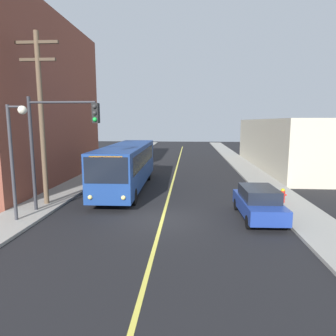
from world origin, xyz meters
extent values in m
plane|color=black|center=(0.00, 0.00, 0.00)|extent=(120.00, 120.00, 0.00)
cube|color=gray|center=(-7.25, 10.00, 0.07)|extent=(2.50, 90.00, 0.15)
cube|color=gray|center=(7.25, 10.00, 0.07)|extent=(2.50, 90.00, 0.15)
cube|color=#D8CC4C|center=(0.00, 15.00, 0.01)|extent=(0.16, 60.00, 0.01)
cube|color=brown|center=(-13.50, 8.83, 6.45)|extent=(10.00, 16.91, 12.89)
cube|color=black|center=(-8.54, 8.83, 1.60)|extent=(0.06, 11.84, 1.30)
cube|color=black|center=(-8.54, 8.83, 4.80)|extent=(0.06, 11.84, 1.30)
cube|color=black|center=(-8.54, 8.83, 8.00)|extent=(0.06, 11.84, 1.30)
cube|color=black|center=(-8.54, 8.83, 11.20)|extent=(0.06, 11.84, 1.30)
cube|color=beige|center=(14.50, 18.04, 2.57)|extent=(12.00, 20.88, 5.13)
cube|color=black|center=(8.54, 18.04, 1.60)|extent=(0.06, 14.62, 1.30)
cube|color=navy|center=(-3.14, 6.73, 1.83)|extent=(2.79, 12.05, 2.75)
cube|color=black|center=(-3.02, 0.75, 2.35)|extent=(2.35, 0.13, 1.40)
cube|color=black|center=(-3.26, 12.70, 2.45)|extent=(2.30, 0.13, 1.10)
cube|color=black|center=(-4.40, 6.70, 2.35)|extent=(0.26, 10.20, 1.10)
cube|color=black|center=(-1.89, 6.75, 2.35)|extent=(0.26, 10.20, 1.10)
cube|color=orange|center=(-3.02, 0.76, 2.95)|extent=(1.79, 0.10, 0.30)
sphere|color=#F9D872|center=(-3.91, 0.69, 0.90)|extent=(0.24, 0.24, 0.24)
sphere|color=#F9D872|center=(-2.13, 0.72, 0.90)|extent=(0.24, 0.24, 0.24)
cylinder|color=black|center=(-4.18, 2.50, 0.50)|extent=(0.32, 1.01, 1.00)
cylinder|color=black|center=(-1.93, 2.55, 0.50)|extent=(0.32, 1.01, 1.00)
cylinder|color=black|center=(-4.34, 10.20, 0.50)|extent=(0.32, 1.01, 1.00)
cylinder|color=black|center=(-2.09, 10.25, 0.50)|extent=(0.32, 1.01, 1.00)
cube|color=navy|center=(4.83, 0.47, 0.67)|extent=(1.93, 4.45, 0.70)
cube|color=black|center=(4.83, 0.47, 1.32)|extent=(1.69, 2.51, 0.60)
cylinder|color=black|center=(4.07, -1.05, 0.32)|extent=(0.24, 0.65, 0.64)
cylinder|color=black|center=(5.67, -1.00, 0.32)|extent=(0.24, 0.65, 0.64)
cylinder|color=black|center=(3.98, 1.95, 0.32)|extent=(0.24, 0.65, 0.64)
cylinder|color=black|center=(5.58, 2.00, 0.32)|extent=(0.24, 0.65, 0.64)
cylinder|color=brown|center=(-6.97, 2.00, 4.93)|extent=(0.28, 0.28, 9.56)
cube|color=#4C3D2D|center=(-6.97, 2.00, 9.11)|extent=(2.40, 0.16, 0.16)
cube|color=#4C3D2D|center=(-6.97, 2.00, 8.21)|extent=(2.00, 0.16, 0.16)
cylinder|color=#2D2D33|center=(-6.95, 0.73, 3.15)|extent=(0.18, 0.18, 6.00)
cylinder|color=#2D2D33|center=(-5.20, 0.73, 5.85)|extent=(3.50, 0.12, 0.12)
cube|color=black|center=(-3.45, 0.73, 5.30)|extent=(0.32, 0.36, 1.00)
sphere|color=#2D2D2D|center=(-3.45, 0.54, 5.62)|extent=(0.22, 0.22, 0.22)
sphere|color=#2D2D2D|center=(-3.45, 0.54, 5.30)|extent=(0.22, 0.22, 0.22)
sphere|color=green|center=(-3.45, 0.54, 4.98)|extent=(0.22, 0.22, 0.22)
cylinder|color=#38383D|center=(-7.05, -0.96, 2.90)|extent=(0.16, 0.16, 5.50)
cylinder|color=#38383D|center=(-6.70, -0.96, 5.55)|extent=(0.70, 0.10, 0.10)
sphere|color=#EAE5C6|center=(-6.35, -0.96, 5.40)|extent=(0.40, 0.40, 0.40)
cylinder|color=red|center=(6.85, 3.20, 0.50)|extent=(0.26, 0.26, 0.70)
sphere|color=gold|center=(6.85, 3.20, 0.87)|extent=(0.24, 0.24, 0.24)
cylinder|color=red|center=(6.69, 3.20, 0.60)|extent=(0.12, 0.10, 0.10)
cylinder|color=red|center=(7.01, 3.20, 0.60)|extent=(0.12, 0.10, 0.10)
camera|label=1|loc=(1.31, -14.37, 4.86)|focal=31.88mm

